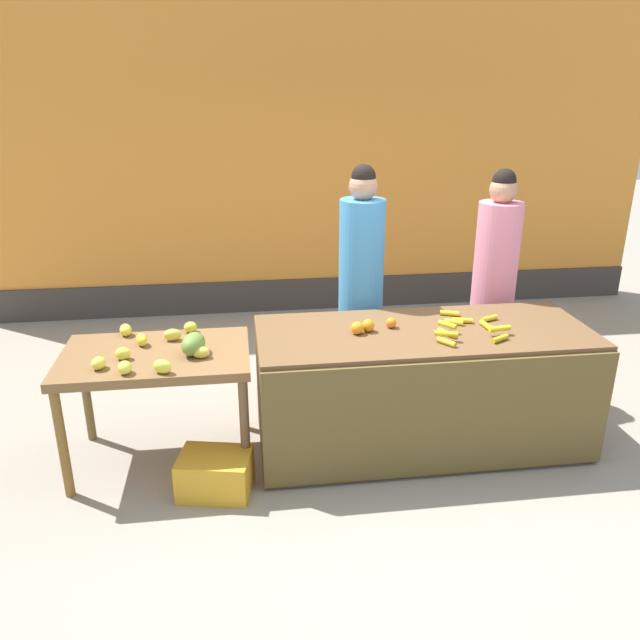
% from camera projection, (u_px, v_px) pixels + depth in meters
% --- Properties ---
extents(ground_plane, '(24.00, 24.00, 0.00)m').
position_uv_depth(ground_plane, '(373.00, 443.00, 4.45)').
color(ground_plane, gray).
extents(market_wall_back, '(7.35, 0.23, 3.51)m').
position_uv_depth(market_wall_back, '(318.00, 153.00, 6.63)').
color(market_wall_back, orange).
rests_on(market_wall_back, ground).
extents(fruit_stall_counter, '(2.25, 0.92, 0.86)m').
position_uv_depth(fruit_stall_counter, '(421.00, 388.00, 4.33)').
color(fruit_stall_counter, brown).
rests_on(fruit_stall_counter, ground).
extents(side_table_wooden, '(1.20, 0.77, 0.79)m').
position_uv_depth(side_table_wooden, '(156.00, 366.00, 4.02)').
color(side_table_wooden, brown).
rests_on(side_table_wooden, ground).
extents(banana_bunch_pile, '(0.56, 0.62, 0.07)m').
position_uv_depth(banana_bunch_pile, '(466.00, 327.00, 4.16)').
color(banana_bunch_pile, yellow).
rests_on(banana_bunch_pile, fruit_stall_counter).
extents(orange_pile, '(0.33, 0.16, 0.09)m').
position_uv_depth(orange_pile, '(369.00, 326.00, 4.15)').
color(orange_pile, orange).
rests_on(orange_pile, fruit_stall_counter).
extents(mango_papaya_pile, '(0.72, 0.77, 0.14)m').
position_uv_depth(mango_papaya_pile, '(168.00, 346.00, 3.96)').
color(mango_papaya_pile, yellow).
rests_on(mango_papaya_pile, side_table_wooden).
extents(vendor_woman_blue_shirt, '(0.34, 0.34, 1.87)m').
position_uv_depth(vendor_woman_blue_shirt, '(361.00, 288.00, 4.77)').
color(vendor_woman_blue_shirt, '#33333D').
rests_on(vendor_woman_blue_shirt, ground).
extents(vendor_woman_pink_shirt, '(0.34, 0.34, 1.82)m').
position_uv_depth(vendor_woman_pink_shirt, '(494.00, 284.00, 4.94)').
color(vendor_woman_pink_shirt, '#33333D').
rests_on(vendor_woman_pink_shirt, ground).
extents(produce_crate, '(0.50, 0.41, 0.26)m').
position_uv_depth(produce_crate, '(215.00, 474.00, 3.88)').
color(produce_crate, gold).
rests_on(produce_crate, ground).
extents(produce_sack, '(0.47, 0.46, 0.53)m').
position_uv_depth(produce_sack, '(279.00, 363.00, 5.10)').
color(produce_sack, tan).
rests_on(produce_sack, ground).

